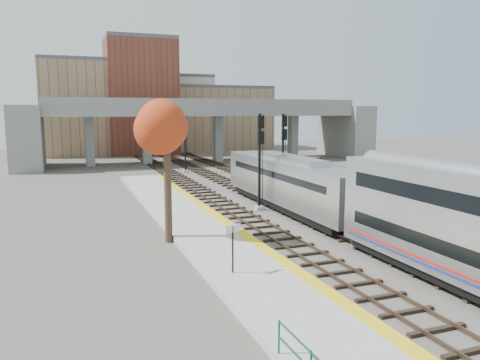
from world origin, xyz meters
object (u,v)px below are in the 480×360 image
object	(u,v)px
tree	(167,138)
car_c	(317,162)
signal_mast_mid	(283,155)
locomotive	(289,182)
signal_mast_near	(260,162)
car_a	(304,172)
car_b	(299,166)
signal_mast_far	(185,144)

from	to	relation	value
tree	car_c	size ratio (longest dim) A/B	1.87
signal_mast_mid	locomotive	bearing A→B (deg)	-110.81
tree	signal_mast_near	bearing A→B (deg)	36.92
car_a	car_b	xyz separation A→B (m)	(2.15, 5.32, 0.04)
signal_mast_near	car_c	distance (m)	30.54
locomotive	car_c	world-z (taller)	locomotive
car_b	car_c	xyz separation A→B (m)	(4.85, 3.87, -0.01)
signal_mast_mid	signal_mast_far	size ratio (longest dim) A/B	1.04
car_a	car_b	distance (m)	5.74
signal_mast_mid	car_b	world-z (taller)	signal_mast_mid
signal_mast_near	car_a	xyz separation A→B (m)	(11.84, 14.63, -3.20)
signal_mast_mid	tree	bearing A→B (deg)	-139.67
signal_mast_near	signal_mast_far	bearing A→B (deg)	90.00
signal_mast_near	car_c	world-z (taller)	signal_mast_near
car_a	locomotive	bearing A→B (deg)	-121.00
car_a	car_b	size ratio (longest dim) A/B	0.90
tree	locomotive	bearing A→B (deg)	27.33
locomotive	car_b	size ratio (longest dim) A/B	4.74
car_a	car_c	world-z (taller)	car_c
signal_mast_near	car_c	bearing A→B (deg)	51.66
locomotive	tree	bearing A→B (deg)	-152.67
signal_mast_near	tree	bearing A→B (deg)	-143.08
car_a	signal_mast_far	bearing A→B (deg)	142.29
signal_mast_mid	signal_mast_near	bearing A→B (deg)	-133.47
tree	car_c	distance (m)	41.28
signal_mast_mid	tree	size ratio (longest dim) A/B	0.89
signal_mast_near	signal_mast_mid	world-z (taller)	signal_mast_near
signal_mast_far	tree	xyz separation A→B (m)	(-8.63, -30.62, 2.63)
locomotive	signal_mast_mid	size ratio (longest dim) A/B	2.53
locomotive	car_b	distance (m)	24.09
locomotive	tree	distance (m)	12.71
signal_mast_near	tree	distance (m)	11.06
locomotive	signal_mast_mid	xyz separation A→B (m)	(2.00, 5.26, 1.54)
signal_mast_near	car_a	world-z (taller)	signal_mast_near
tree	car_c	bearing A→B (deg)	47.81
signal_mast_far	locomotive	bearing A→B (deg)	-85.21
tree	car_c	xyz separation A→B (m)	(27.47, 30.31, -5.55)
signal_mast_near	car_a	distance (m)	19.09
locomotive	signal_mast_far	xyz separation A→B (m)	(-2.10, 25.07, 1.34)
signal_mast_mid	car_b	bearing A→B (deg)	57.65
signal_mast_near	tree	xyz separation A→B (m)	(-8.63, -6.49, 2.39)
signal_mast_mid	car_b	distance (m)	18.75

